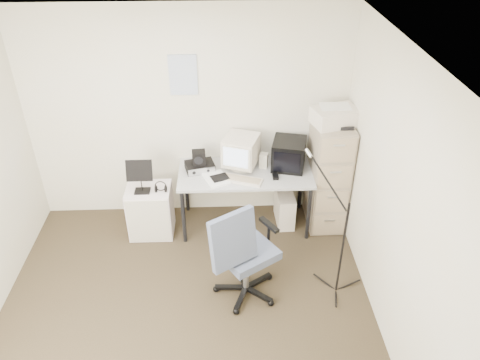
{
  "coord_description": "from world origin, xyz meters",
  "views": [
    {
      "loc": [
        0.39,
        -3.0,
        3.52
      ],
      "look_at": [
        0.55,
        0.95,
        0.95
      ],
      "focal_mm": 35.0,
      "sensor_mm": 36.0,
      "label": 1
    }
  ],
  "objects_px": {
    "office_chair": "(246,250)",
    "side_cart": "(151,211)",
    "filing_cabinet": "(328,175)",
    "desk": "(245,198)"
  },
  "relations": [
    {
      "from": "desk",
      "to": "office_chair",
      "type": "relative_size",
      "value": 1.35
    },
    {
      "from": "office_chair",
      "to": "side_cart",
      "type": "distance_m",
      "value": 1.47
    },
    {
      "from": "filing_cabinet",
      "to": "office_chair",
      "type": "bearing_deg",
      "value": -131.12
    },
    {
      "from": "desk",
      "to": "side_cart",
      "type": "height_order",
      "value": "desk"
    },
    {
      "from": "office_chair",
      "to": "side_cart",
      "type": "relative_size",
      "value": 1.82
    },
    {
      "from": "filing_cabinet",
      "to": "office_chair",
      "type": "distance_m",
      "value": 1.52
    },
    {
      "from": "filing_cabinet",
      "to": "desk",
      "type": "bearing_deg",
      "value": -178.19
    },
    {
      "from": "filing_cabinet",
      "to": "side_cart",
      "type": "relative_size",
      "value": 2.13
    },
    {
      "from": "office_chair",
      "to": "desk",
      "type": "bearing_deg",
      "value": 54.67
    },
    {
      "from": "filing_cabinet",
      "to": "side_cart",
      "type": "xyz_separation_m",
      "value": [
        -2.04,
        -0.14,
        -0.34
      ]
    }
  ]
}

